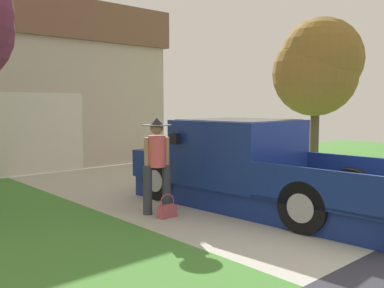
{
  "coord_description": "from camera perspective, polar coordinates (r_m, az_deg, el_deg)",
  "views": [
    {
      "loc": [
        -6.41,
        -2.47,
        1.95
      ],
      "look_at": [
        -1.08,
        3.46,
        1.18
      ],
      "focal_mm": 40.04,
      "sensor_mm": 36.0,
      "label": 1
    }
  ],
  "objects": [
    {
      "name": "wheeled_trash_bin",
      "position": [
        14.59,
        1.62,
        -0.03
      ],
      "size": [
        0.6,
        0.72,
        1.01
      ],
      "color": "#286B38",
      "rests_on": "ground"
    },
    {
      "name": "pickup_truck",
      "position": [
        8.23,
        7.06,
        -3.14
      ],
      "size": [
        2.36,
        5.43,
        1.64
      ],
      "rotation": [
        0.0,
        0.0,
        0.08
      ],
      "color": "navy",
      "rests_on": "ground"
    },
    {
      "name": "handbag",
      "position": [
        7.39,
        -3.33,
        -8.77
      ],
      "size": [
        0.33,
        0.15,
        0.41
      ],
      "color": "#B24C56",
      "rests_on": "ground"
    },
    {
      "name": "front_yard_tree",
      "position": [
        13.75,
        16.55,
        10.09
      ],
      "size": [
        3.07,
        2.73,
        4.58
      ],
      "color": "brown",
      "rests_on": "ground"
    },
    {
      "name": "person_with_hat",
      "position": [
        7.51,
        -4.69,
        -2.21
      ],
      "size": [
        0.52,
        0.52,
        1.69
      ],
      "rotation": [
        0.0,
        0.0,
        -0.43
      ],
      "color": "#333842",
      "rests_on": "ground"
    },
    {
      "name": "house_with_garage",
      "position": [
        15.57,
        -23.12,
        7.13
      ],
      "size": [
        8.39,
        6.53,
        4.96
      ],
      "color": "#BCAC9D",
      "rests_on": "ground"
    }
  ]
}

